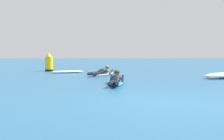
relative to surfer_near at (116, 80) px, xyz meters
name	(u,v)px	position (x,y,z in m)	size (l,w,h in m)	color
ground_plane	(121,73)	(0.78, 5.99, -0.14)	(120.00, 120.00, 0.00)	#235B84
surfer_near	(116,80)	(0.00, 0.00, 0.00)	(0.82, 2.65, 0.54)	#2DB2D1
surfer_far	(102,72)	(-0.32, 4.69, 0.00)	(1.59, 2.41, 0.54)	white
whitewater_mid_left	(223,76)	(5.04, 2.28, -0.02)	(2.18, 1.46, 0.26)	white
whitewater_mid_right	(68,72)	(-2.27, 6.57, -0.08)	(1.99, 1.20, 0.14)	white
channel_marker_buoy	(49,64)	(-3.59, 8.33, 0.34)	(0.51, 0.51, 1.18)	yellow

